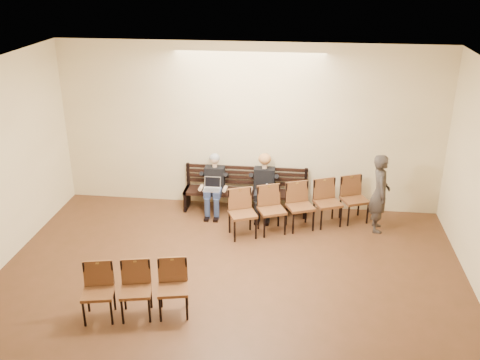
# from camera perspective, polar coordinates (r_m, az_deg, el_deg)

# --- Properties ---
(room_walls) EXTENTS (8.02, 10.01, 3.51)m
(room_walls) POSITION_cam_1_polar(r_m,az_deg,el_deg) (6.93, -2.70, 1.59)
(room_walls) COLOR #FAE6B3
(room_walls) RESTS_ON ground
(bench) EXTENTS (2.60, 0.90, 0.45)m
(bench) POSITION_cam_1_polar(r_m,az_deg,el_deg) (11.36, 0.55, -2.25)
(bench) COLOR black
(bench) RESTS_ON ground
(seated_man) EXTENTS (0.50, 0.70, 1.21)m
(seated_man) POSITION_cam_1_polar(r_m,az_deg,el_deg) (11.18, -2.77, -0.58)
(seated_man) COLOR black
(seated_man) RESTS_ON ground
(seated_woman) EXTENTS (0.52, 0.72, 1.22)m
(seated_woman) POSITION_cam_1_polar(r_m,az_deg,el_deg) (11.06, 2.56, -0.82)
(seated_woman) COLOR black
(seated_woman) RESTS_ON ground
(laptop) EXTENTS (0.35, 0.28, 0.25)m
(laptop) POSITION_cam_1_polar(r_m,az_deg,el_deg) (11.02, -3.06, -1.11)
(laptop) COLOR silver
(laptop) RESTS_ON bench
(water_bottle) EXTENTS (0.08, 0.08, 0.21)m
(water_bottle) POSITION_cam_1_polar(r_m,az_deg,el_deg) (10.89, 2.85, -1.53)
(water_bottle) COLOR silver
(water_bottle) RESTS_ON bench
(bag) EXTENTS (0.47, 0.40, 0.29)m
(bag) POSITION_cam_1_polar(r_m,az_deg,el_deg) (11.48, 0.02, -2.41)
(bag) COLOR black
(bag) RESTS_ON ground
(passerby) EXTENTS (0.44, 0.67, 1.81)m
(passerby) POSITION_cam_1_polar(r_m,az_deg,el_deg) (10.66, 14.75, -0.78)
(passerby) COLOR #342F2B
(passerby) RESTS_ON ground
(chair_row_front) EXTENTS (2.83, 1.58, 0.93)m
(chair_row_front) POSITION_cam_1_polar(r_m,az_deg,el_deg) (10.61, 6.44, -2.87)
(chair_row_front) COLOR brown
(chair_row_front) RESTS_ON ground
(chair_row_back) EXTENTS (1.62, 0.80, 0.87)m
(chair_row_back) POSITION_cam_1_polar(r_m,az_deg,el_deg) (8.26, -11.06, -11.58)
(chair_row_back) COLOR brown
(chair_row_back) RESTS_ON ground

